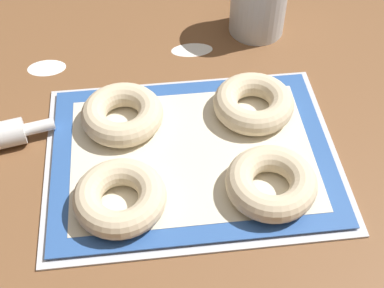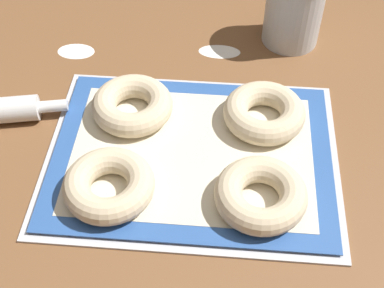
% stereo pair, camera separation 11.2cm
% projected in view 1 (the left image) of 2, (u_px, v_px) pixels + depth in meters
% --- Properties ---
extents(ground_plane, '(2.80, 2.80, 0.00)m').
position_uv_depth(ground_plane, '(198.00, 151.00, 0.89)').
color(ground_plane, brown).
extents(baking_tray, '(0.48, 0.37, 0.01)m').
position_uv_depth(baking_tray, '(192.00, 155.00, 0.88)').
color(baking_tray, silver).
rests_on(baking_tray, ground_plane).
extents(baking_mat, '(0.46, 0.34, 0.00)m').
position_uv_depth(baking_mat, '(192.00, 153.00, 0.88)').
color(baking_mat, '#2D569E').
rests_on(baking_mat, baking_tray).
extents(bagel_front_left, '(0.14, 0.14, 0.04)m').
position_uv_depth(bagel_front_left, '(120.00, 198.00, 0.79)').
color(bagel_front_left, beige).
rests_on(bagel_front_left, baking_mat).
extents(bagel_front_right, '(0.14, 0.14, 0.04)m').
position_uv_depth(bagel_front_right, '(271.00, 183.00, 0.81)').
color(bagel_front_right, beige).
rests_on(bagel_front_right, baking_mat).
extents(bagel_back_left, '(0.14, 0.14, 0.04)m').
position_uv_depth(bagel_back_left, '(122.00, 114.00, 0.90)').
color(bagel_back_left, beige).
rests_on(bagel_back_left, baking_mat).
extents(bagel_back_right, '(0.14, 0.14, 0.04)m').
position_uv_depth(bagel_back_right, '(253.00, 103.00, 0.92)').
color(bagel_back_right, beige).
rests_on(bagel_back_right, baking_mat).
extents(flour_patch_near, '(0.08, 0.04, 0.00)m').
position_uv_depth(flour_patch_near, '(192.00, 49.00, 1.07)').
color(flour_patch_near, white).
rests_on(flour_patch_near, ground_plane).
extents(flour_patch_far, '(0.07, 0.05, 0.00)m').
position_uv_depth(flour_patch_far, '(47.00, 67.00, 1.03)').
color(flour_patch_far, white).
rests_on(flour_patch_far, ground_plane).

